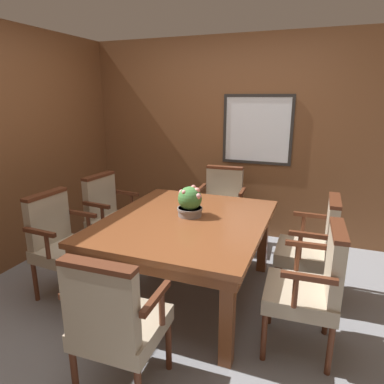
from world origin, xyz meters
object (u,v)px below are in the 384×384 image
at_px(potted_plant, 190,202).
at_px(chair_left_near, 61,240).
at_px(dining_table, 186,229).
at_px(chair_head_far, 222,203).
at_px(chair_right_far, 314,244).
at_px(chair_left_far, 110,213).
at_px(chair_right_near, 312,284).
at_px(chair_head_near, 115,320).

bearing_deg(potted_plant, chair_left_near, -156.71).
xyz_separation_m(dining_table, chair_head_far, (-0.01, 1.19, -0.12)).
xyz_separation_m(chair_right_far, chair_left_far, (-2.10, 0.05, 0.00)).
bearing_deg(chair_right_near, chair_head_far, -147.70).
height_order(dining_table, chair_head_near, chair_head_near).
height_order(dining_table, chair_head_far, chair_head_far).
bearing_deg(potted_plant, chair_right_far, 13.77).
xyz_separation_m(chair_head_near, chair_head_far, (-0.04, 2.34, 0.00)).
distance_m(chair_right_far, potted_plant, 1.13).
relative_size(chair_right_far, potted_plant, 3.42).
distance_m(chair_head_far, potted_plant, 1.15).
relative_size(chair_left_far, potted_plant, 3.42).
distance_m(chair_head_near, potted_plant, 1.29).
relative_size(chair_left_near, chair_head_far, 1.00).
height_order(chair_right_far, chair_head_far, same).
distance_m(dining_table, potted_plant, 0.24).
bearing_deg(chair_left_near, potted_plant, -63.26).
xyz_separation_m(chair_left_near, potted_plant, (1.05, 0.45, 0.34)).
height_order(chair_left_near, chair_right_near, same).
height_order(chair_head_near, chair_left_far, same).
xyz_separation_m(chair_left_near, chair_right_near, (2.11, 0.02, 0.00)).
relative_size(chair_left_far, chair_head_far, 1.00).
distance_m(dining_table, chair_right_near, 1.13).
distance_m(dining_table, chair_left_near, 1.12).
distance_m(chair_left_far, chair_head_far, 1.30).
height_order(chair_right_near, chair_head_far, same).
bearing_deg(chair_left_near, chair_head_near, -122.84).
relative_size(chair_left_near, chair_right_near, 1.00).
bearing_deg(chair_left_far, chair_head_near, -140.08).
bearing_deg(potted_plant, chair_right_near, -22.17).
xyz_separation_m(chair_left_far, chair_head_far, (1.03, 0.80, 0.00)).
xyz_separation_m(chair_right_far, chair_left_near, (-2.10, -0.71, 0.00)).
bearing_deg(chair_head_far, chair_right_near, -58.20).
bearing_deg(dining_table, potted_plant, 87.46).
bearing_deg(chair_left_near, chair_left_far, 2.98).
bearing_deg(chair_head_near, chair_head_far, -90.76).
bearing_deg(chair_right_near, chair_left_far, -112.12).
xyz_separation_m(chair_head_near, potted_plant, (-0.02, 1.24, 0.34)).
xyz_separation_m(chair_left_near, chair_head_far, (1.04, 1.55, 0.00)).
bearing_deg(chair_right_far, chair_right_near, 0.32).
height_order(chair_left_far, chair_right_near, same).
distance_m(chair_head_near, chair_right_near, 1.32).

